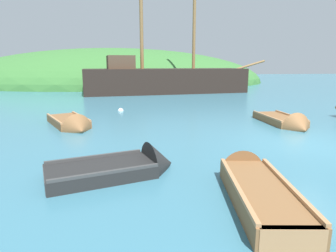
{
  "coord_description": "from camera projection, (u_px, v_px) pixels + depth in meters",
  "views": [
    {
      "loc": [
        -5.68,
        -8.58,
        2.59
      ],
      "look_at": [
        -4.32,
        2.06,
        0.28
      ],
      "focal_mm": 31.26,
      "sensor_mm": 36.0,
      "label": 1
    }
  ],
  "objects": [
    {
      "name": "ground_plane",
      "position": [
        306.0,
        144.0,
        9.57
      ],
      "size": [
        120.0,
        120.0,
        0.0
      ],
      "primitive_type": "plane",
      "color": "teal"
    },
    {
      "name": "shore_hill",
      "position": [
        114.0,
        82.0,
        40.68
      ],
      "size": [
        41.01,
        27.85,
        9.18
      ],
      "primitive_type": "ellipsoid",
      "color": "#387033",
      "rests_on": "ground"
    },
    {
      "name": "sailing_ship",
      "position": [
        165.0,
        83.0,
        26.01
      ],
      "size": [
        16.98,
        5.46,
        13.34
      ],
      "rotation": [
        0.0,
        0.0,
        0.13
      ],
      "color": "black",
      "rests_on": "ground"
    },
    {
      "name": "rowboat_outer_right",
      "position": [
        125.0,
        170.0,
        7.01
      ],
      "size": [
        3.26,
        2.1,
        1.22
      ],
      "rotation": [
        0.0,
        0.0,
        0.3
      ],
      "color": "black",
      "rests_on": "ground"
    },
    {
      "name": "rowboat_portside",
      "position": [
        286.0,
        123.0,
        12.44
      ],
      "size": [
        1.29,
        3.42,
        1.17
      ],
      "rotation": [
        0.0,
        0.0,
        4.73
      ],
      "color": "brown",
      "rests_on": "ground"
    },
    {
      "name": "rowboat_near_dock",
      "position": [
        253.0,
        187.0,
        5.94
      ],
      "size": [
        1.48,
        3.68,
        0.99
      ],
      "rotation": [
        0.0,
        0.0,
        1.44
      ],
      "color": "brown",
      "rests_on": "ground"
    },
    {
      "name": "rowboat_far",
      "position": [
        72.0,
        125.0,
        12.07
      ],
      "size": [
        2.5,
        3.5,
        1.15
      ],
      "rotation": [
        0.0,
        0.0,
        5.16
      ],
      "color": "brown",
      "rests_on": "ground"
    },
    {
      "name": "buoy_white",
      "position": [
        121.0,
        111.0,
        16.24
      ],
      "size": [
        0.31,
        0.31,
        0.31
      ],
      "primitive_type": "sphere",
      "color": "white",
      "rests_on": "ground"
    }
  ]
}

